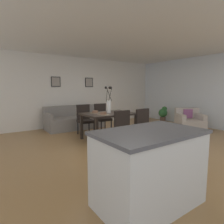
{
  "coord_description": "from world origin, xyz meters",
  "views": [
    {
      "loc": [
        -3.08,
        -3.51,
        1.41
      ],
      "look_at": [
        -0.07,
        0.8,
        0.76
      ],
      "focal_mm": 30.01,
      "sensor_mm": 36.0,
      "label": 1
    }
  ],
  "objects": [
    {
      "name": "placemat_near_right",
      "position": [
        -0.51,
        1.0,
        0.74
      ],
      "size": [
        0.32,
        0.32,
        0.01
      ],
      "primitive_type": "cylinder",
      "color": "#7F705B",
      "rests_on": "dining_table"
    },
    {
      "name": "potted_plant",
      "position": [
        3.16,
        1.67,
        0.37
      ],
      "size": [
        0.36,
        0.36,
        0.67
      ],
      "color": "brown",
      "rests_on": "ground"
    },
    {
      "name": "back_wall_panel",
      "position": [
        0.0,
        3.25,
        1.3
      ],
      "size": [
        9.0,
        0.1,
        2.6
      ],
      "primitive_type": "cube",
      "color": "white",
      "rests_on": "ground"
    },
    {
      "name": "side_window_wall",
      "position": [
        3.65,
        0.4,
        1.3
      ],
      "size": [
        0.1,
        6.3,
        2.6
      ],
      "primitive_type": "cube",
      "color": "white",
      "rests_on": "ground"
    },
    {
      "name": "framed_picture_left",
      "position": [
        -0.86,
        3.18,
        1.66
      ],
      "size": [
        0.33,
        0.03,
        0.35
      ],
      "color": "black"
    },
    {
      "name": "ceiling_panel",
      "position": [
        0.0,
        0.4,
        2.64
      ],
      "size": [
        9.0,
        7.2,
        0.08
      ],
      "primitive_type": "cube",
      "color": "white"
    },
    {
      "name": "dining_table",
      "position": [
        -0.2,
        0.78,
        0.65
      ],
      "size": [
        1.4,
        0.96,
        0.74
      ],
      "color": "black",
      "rests_on": "ground"
    },
    {
      "name": "kitchen_island",
      "position": [
        -1.48,
        -1.99,
        0.46
      ],
      "size": [
        1.3,
        0.81,
        0.92
      ],
      "color": "silver",
      "rests_on": "ground"
    },
    {
      "name": "bowl_near_left",
      "position": [
        -0.51,
        0.56,
        0.78
      ],
      "size": [
        0.17,
        0.17,
        0.07
      ],
      "color": "brown",
      "rests_on": "dining_table"
    },
    {
      "name": "dining_chair_near_left",
      "position": [
        -0.49,
        -0.09,
        0.51
      ],
      "size": [
        0.45,
        0.45,
        0.92
      ],
      "color": "black",
      "rests_on": "ground"
    },
    {
      "name": "sofa",
      "position": [
        -0.41,
        2.69,
        0.28
      ],
      "size": [
        1.97,
        0.84,
        0.8
      ],
      "color": "gray",
      "rests_on": "ground"
    },
    {
      "name": "dining_chair_far_left",
      "position": [
        0.15,
        -0.08,
        0.51
      ],
      "size": [
        0.47,
        0.47,
        0.92
      ],
      "color": "black",
      "rests_on": "ground"
    },
    {
      "name": "armchair",
      "position": [
        2.59,
        0.07,
        0.29
      ],
      "size": [
        1.12,
        1.12,
        0.75
      ],
      "color": "#ADA399",
      "rests_on": "ground"
    },
    {
      "name": "placemat_near_left",
      "position": [
        -0.51,
        0.56,
        0.74
      ],
      "size": [
        0.32,
        0.32,
        0.01
      ],
      "primitive_type": "cylinder",
      "color": "#7F705B",
      "rests_on": "dining_table"
    },
    {
      "name": "ground_plane",
      "position": [
        0.0,
        0.0,
        0.0
      ],
      "size": [
        9.0,
        9.0,
        0.0
      ],
      "primitive_type": "plane",
      "color": "olive"
    },
    {
      "name": "dining_chair_near_right",
      "position": [
        -0.5,
        1.68,
        0.51
      ],
      "size": [
        0.47,
        0.47,
        0.92
      ],
      "color": "black",
      "rests_on": "ground"
    },
    {
      "name": "dining_chair_far_right",
      "position": [
        0.14,
        1.69,
        0.51
      ],
      "size": [
        0.44,
        0.44,
        0.92
      ],
      "color": "black",
      "rests_on": "ground"
    },
    {
      "name": "bowl_near_right",
      "position": [
        -0.51,
        1.0,
        0.78
      ],
      "size": [
        0.17,
        0.17,
        0.07
      ],
      "color": "brown",
      "rests_on": "dining_table"
    },
    {
      "name": "centerpiece_vase",
      "position": [
        -0.2,
        0.78,
        1.02
      ],
      "size": [
        0.21,
        0.23,
        0.73
      ],
      "color": "white",
      "rests_on": "dining_table"
    },
    {
      "name": "framed_picture_center",
      "position": [
        0.47,
        3.18,
        1.66
      ],
      "size": [
        0.34,
        0.03,
        0.36
      ],
      "color": "black"
    }
  ]
}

